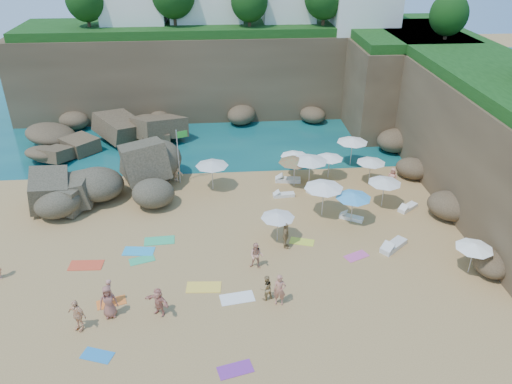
{
  "coord_description": "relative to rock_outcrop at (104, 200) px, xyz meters",
  "views": [
    {
      "loc": [
        -0.3,
        -25.56,
        17.85
      ],
      "look_at": [
        2.0,
        3.0,
        2.0
      ],
      "focal_mm": 35.0,
      "sensor_mm": 36.0,
      "label": 1
    }
  ],
  "objects": [
    {
      "name": "person_stand_4",
      "position": [
        21.18,
        0.26,
        0.81
      ],
      "size": [
        0.89,
        0.8,
        1.61
      ],
      "primitive_type": "imported",
      "rotation": [
        0.0,
        0.0,
        -0.59
      ],
      "color": "tan",
      "rests_on": "ground"
    },
    {
      "name": "lounger_2",
      "position": [
        21.33,
        -2.94,
        0.13
      ],
      "size": [
        1.65,
        1.44,
        0.26
      ],
      "primitive_type": "cube",
      "rotation": [
        0.0,
        0.0,
        0.65
      ],
      "color": "white",
      "rests_on": "ground"
    },
    {
      "name": "lounger_5",
      "position": [
        18.84,
        -7.4,
        0.16
      ],
      "size": [
        2.02,
        1.84,
        0.32
      ],
      "primitive_type": "cube",
      "rotation": [
        0.0,
        0.0,
        0.69
      ],
      "color": "silver",
      "rests_on": "ground"
    },
    {
      "name": "seawater",
      "position": [
        8.7,
        23.77,
        0.0
      ],
      "size": [
        120.0,
        120.0,
        0.0
      ],
      "primitive_type": "plane",
      "color": "#0C4751",
      "rests_on": "ground"
    },
    {
      "name": "towel_11",
      "position": [
        4.43,
        -5.47,
        0.02
      ],
      "size": [
        1.93,
        1.05,
        0.03
      ],
      "primitive_type": "cube",
      "rotation": [
        0.0,
        0.0,
        0.06
      ],
      "color": "#34B674",
      "rests_on": "ground"
    },
    {
      "name": "person_stand_1",
      "position": [
        10.58,
        -11.39,
        0.74
      ],
      "size": [
        0.87,
        0.78,
        1.47
      ],
      "primitive_type": "imported",
      "rotation": [
        0.0,
        0.0,
        3.52
      ],
      "color": "#A58552",
      "rests_on": "ground"
    },
    {
      "name": "towel_9",
      "position": [
        16.36,
        -8.06,
        0.01
      ],
      "size": [
        1.62,
        1.26,
        0.03
      ],
      "primitive_type": "cube",
      "rotation": [
        0.0,
        0.0,
        0.42
      ],
      "color": "#D1519A",
      "rests_on": "ground"
    },
    {
      "name": "towel_6",
      "position": [
        8.74,
        -16.03,
        0.01
      ],
      "size": [
        1.72,
        1.15,
        0.03
      ],
      "primitive_type": "cube",
      "rotation": [
        0.0,
        0.0,
        0.25
      ],
      "color": "purple",
      "rests_on": "ground"
    },
    {
      "name": "lounger_1",
      "position": [
        13.57,
        1.83,
        0.15
      ],
      "size": [
        2.0,
        0.88,
        0.3
      ],
      "primitive_type": "cube",
      "rotation": [
        0.0,
        0.0,
        -0.13
      ],
      "color": "silver",
      "rests_on": "ground"
    },
    {
      "name": "rock_promontory",
      "position": [
        -2.3,
        9.77,
        0.0
      ],
      "size": [
        12.0,
        7.0,
        2.0
      ],
      "primitive_type": null,
      "color": "brown",
      "rests_on": "ground"
    },
    {
      "name": "parasol_8",
      "position": [
        15.22,
        -3.21,
        2.29
      ],
      "size": [
        2.64,
        2.64,
        2.5
      ],
      "color": "silver",
      "rests_on": "ground"
    },
    {
      "name": "lounger_3",
      "position": [
        12.96,
        -0.43,
        0.12
      ],
      "size": [
        1.59,
        0.65,
        0.24
      ],
      "primitive_type": "cube",
      "rotation": [
        0.0,
        0.0,
        0.09
      ],
      "color": "white",
      "rests_on": "ground"
    },
    {
      "name": "marina_masts",
      "position": [
        -7.8,
        23.77,
        3.0
      ],
      "size": [
        3.1,
        0.1,
        6.0
      ],
      "color": "white",
      "rests_on": "ground"
    },
    {
      "name": "towel_2",
      "position": [
        2.4,
        -11.05,
        0.01
      ],
      "size": [
        1.65,
        1.14,
        0.03
      ],
      "primitive_type": "cube",
      "rotation": [
        0.0,
        0.0,
        0.29
      ],
      "color": "orange",
      "rests_on": "ground"
    },
    {
      "name": "towel_0",
      "position": [
        2.38,
        -14.69,
        0.01
      ],
      "size": [
        1.63,
        1.18,
        0.03
      ],
      "primitive_type": "cube",
      "rotation": [
        0.0,
        0.0,
        -0.33
      ],
      "color": "#247DC2",
      "rests_on": "ground"
    },
    {
      "name": "towel_5",
      "position": [
        9.05,
        -11.25,
        0.02
      ],
      "size": [
        1.93,
        1.17,
        0.03
      ],
      "primitive_type": "cube",
      "rotation": [
        0.0,
        0.0,
        0.15
      ],
      "color": "white",
      "rests_on": "ground"
    },
    {
      "name": "cliff_back",
      "position": [
        10.7,
        18.77,
        4.0
      ],
      "size": [
        44.0,
        8.0,
        8.0
      ],
      "primitive_type": "cube",
      "color": "brown",
      "rests_on": "ground"
    },
    {
      "name": "person_stand_5",
      "position": [
        2.78,
        2.13,
        0.77
      ],
      "size": [
        1.48,
        0.73,
        1.54
      ],
      "primitive_type": "imported",
      "rotation": [
        0.0,
        0.0,
        -0.23
      ],
      "color": "tan",
      "rests_on": "ground"
    },
    {
      "name": "towel_7",
      "position": [
        0.37,
        -7.67,
        0.02
      ],
      "size": [
        1.98,
        1.06,
        0.03
      ],
      "primitive_type": "cube",
      "rotation": [
        0.0,
        0.0,
        -0.05
      ],
      "color": "#E14527",
      "rests_on": "ground"
    },
    {
      "name": "towel_8",
      "position": [
        3.27,
        -6.51,
        0.02
      ],
      "size": [
        1.96,
        1.13,
        0.03
      ],
      "primitive_type": "cube",
      "rotation": [
        0.0,
        0.0,
        -0.11
      ],
      "color": "#28A0D5",
      "rests_on": "ground"
    },
    {
      "name": "parasol_2",
      "position": [
        16.77,
        2.2,
        1.84
      ],
      "size": [
        2.12,
        2.12,
        2.01
      ],
      "color": "silver",
      "rests_on": "ground"
    },
    {
      "name": "person_lie_1",
      "position": [
        1.2,
        -12.89,
        0.22
      ],
      "size": [
        1.75,
        2.06,
        0.43
      ],
      "primitive_type": "imported",
      "rotation": [
        0.0,
        0.0,
        -0.48
      ],
      "color": "#F3B98A",
      "rests_on": "ground"
    },
    {
      "name": "person_lie_3",
      "position": [
        5.04,
        -12.12,
        0.21
      ],
      "size": [
        2.1,
        2.13,
        0.42
      ],
      "primitive_type": "imported",
      "rotation": [
        0.0,
        0.0,
        -0.58
      ],
      "color": "tan",
      "rests_on": "ground"
    },
    {
      "name": "parasol_1",
      "position": [
        19.09,
        4.43,
        2.17
      ],
      "size": [
        2.51,
        2.51,
        2.37
      ],
      "color": "silver",
      "rests_on": "ground"
    },
    {
      "name": "lounger_4",
      "position": [
        17.08,
        -3.91,
        0.12
      ],
      "size": [
        1.64,
        1.25,
        0.25
      ],
      "primitive_type": "cube",
      "rotation": [
        0.0,
        0.0,
        -0.52
      ],
      "color": "white",
      "rests_on": "ground"
    },
    {
      "name": "person_stand_2",
      "position": [
        5.06,
        2.62,
        0.93
      ],
      "size": [
        1.25,
        1.14,
        1.87
      ],
      "primitive_type": "imported",
      "rotation": [
        0.0,
        0.0,
        2.47
      ],
      "color": "tan",
      "rests_on": "ground"
    },
    {
      "name": "parasol_3",
      "position": [
        19.69,
        1.09,
        1.89
      ],
      "size": [
        2.18,
        2.18,
        2.06
      ],
      "color": "silver",
      "rests_on": "ground"
    },
    {
      "name": "flag_pole",
      "position": [
        5.47,
        2.34,
        2.75
      ],
      "size": [
        0.82,
        0.34,
        4.31
      ],
      "color": "silver",
      "rests_on": "ground"
    },
    {
      "name": "cliff_right",
      "position": [
        27.7,
        1.77,
        4.0
      ],
      "size": [
        8.0,
        30.0,
        8.0
      ],
      "primitive_type": "cube",
      "color": "brown",
      "rests_on": "ground"
    },
    {
      "name": "ground",
      "position": [
        8.7,
        -6.23,
        0.0
      ],
      "size": [
        120.0,
        120.0,
        0.0
      ],
      "primitive_type": "plane",
      "color": "tan",
      "rests_on": "ground"
    },
    {
      "name": "person_stand_6",
      "position": [
        2.42,
        -11.13,
        0.78
      ],
      "size": [
        0.37,
        0.57,
        1.56
      ],
      "primitive_type": "imported",
      "rotation": [
        0.0,
        0.0,
        4.71
      ],
      "color": "tan",
      "rests_on": "ground"
    },
    {
      "name": "parasol_0",
      "position": [
        14.16,
        2.78,
        1.86
      ],
      "size": [
        2.15,
        2.15,
        2.03
      ],
      "color": "silver",
      "rests_on": "ground"
    },
    {
      "name": "parasol_9",
      "position": [
        11.82,
        -5.98,
        1.84
      ],
      "size": [
        2.11,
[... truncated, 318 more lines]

